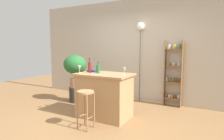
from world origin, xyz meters
TOP-DOWN VIEW (x-y plane):
  - ground at (0.00, 0.00)m, footprint 12.00×12.00m
  - back_wall at (0.00, 1.95)m, footprint 6.40×0.10m
  - kitchen_counter at (0.00, 0.30)m, footprint 1.16×0.73m
  - bar_stool at (0.01, -0.38)m, footprint 0.31×0.31m
  - spice_shelf at (1.11, 1.80)m, footprint 0.43×0.16m
  - plant_stool at (-1.29, 0.91)m, footprint 0.35×0.35m
  - potted_plant at (-1.29, 0.91)m, footprint 0.64×0.58m
  - bottle_olive_oil at (-0.15, 0.30)m, footprint 0.08×0.08m
  - bottle_vinegar at (-0.37, 0.29)m, footprint 0.06×0.06m
  - wine_glass_left at (0.50, 0.24)m, footprint 0.07×0.07m
  - wine_glass_center at (-0.51, 0.12)m, footprint 0.07×0.07m
  - cookbook at (-0.40, 0.44)m, footprint 0.23×0.19m
  - pendant_globe_light at (0.21, 1.84)m, footprint 0.21×0.21m

SIDE VIEW (x-z plane):
  - ground at x=0.00m, z-range 0.00..0.00m
  - plant_stool at x=-1.29m, z-range 0.00..0.41m
  - kitchen_counter at x=0.00m, z-range 0.00..0.95m
  - bar_stool at x=0.01m, z-range 0.16..0.87m
  - spice_shelf at x=1.11m, z-range 0.02..1.67m
  - cookbook at x=-0.40m, z-range 0.94..0.98m
  - potted_plant at x=-1.29m, z-range 0.54..1.42m
  - bottle_olive_oil at x=-0.15m, z-range 0.91..1.16m
  - wine_glass_left at x=0.50m, z-range 0.98..1.14m
  - wine_glass_center at x=-0.51m, z-range 0.98..1.14m
  - bottle_vinegar at x=-0.37m, z-range 0.90..1.22m
  - back_wall at x=0.00m, z-range 0.00..2.80m
  - pendant_globe_light at x=0.21m, z-range 0.94..3.09m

